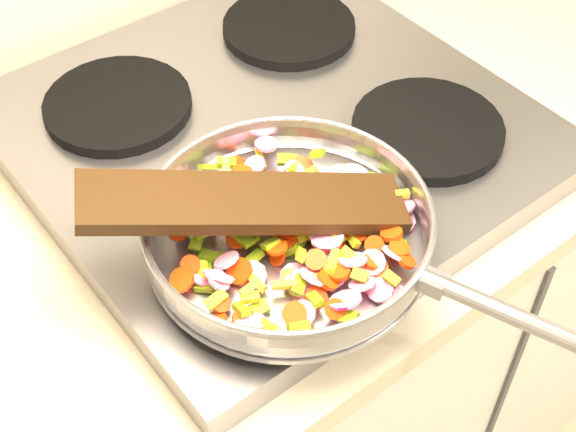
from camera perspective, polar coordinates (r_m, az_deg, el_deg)
base_cabinet at (r=1.77m, az=17.40°, el=2.98°), size 3.00×0.65×0.86m
cooktop at (r=1.04m, az=-1.25°, el=5.89°), size 0.60×0.60×0.04m
grate_fl at (r=0.88m, az=-3.02°, el=-1.23°), size 0.19×0.19×0.02m
grate_fr at (r=1.02m, az=9.90°, el=6.09°), size 0.19×0.19×0.02m
grate_bl at (r=1.06m, az=-12.01°, el=7.75°), size 0.19×0.19×0.02m
grate_br at (r=1.18m, az=0.07°, el=13.26°), size 0.19×0.19×0.02m
saute_pan at (r=0.84m, az=0.16°, el=-0.82°), size 0.34×0.49×0.05m
vegetable_heap at (r=0.84m, az=0.72°, el=-1.29°), size 0.28×0.28×0.05m
wooden_spatula at (r=0.82m, az=-2.96°, el=0.97°), size 0.34×0.22×0.08m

